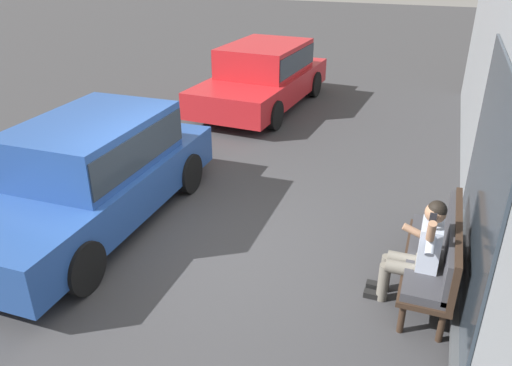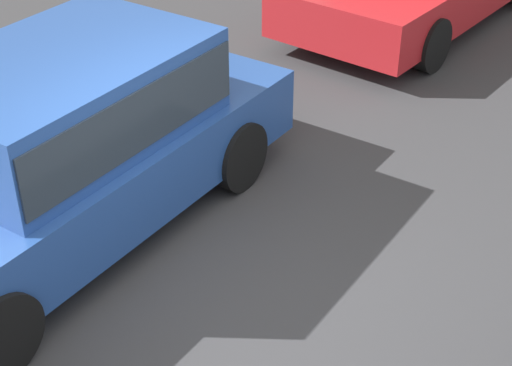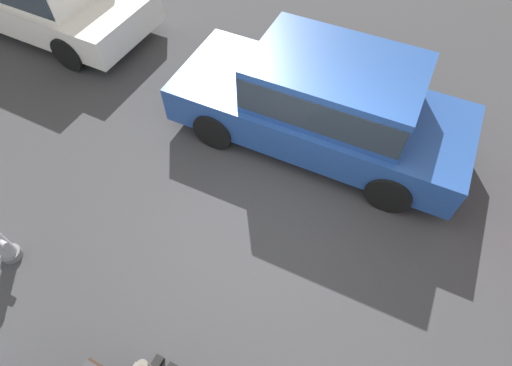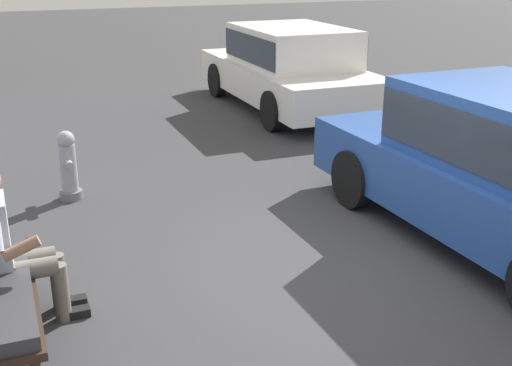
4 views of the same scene
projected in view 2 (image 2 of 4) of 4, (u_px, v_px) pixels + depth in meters
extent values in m
plane|color=#38383A|center=(238.00, 310.00, 5.77)|extent=(60.00, 60.00, 0.00)
cylinder|color=black|center=(432.00, 45.00, 9.09)|extent=(0.66, 0.22, 0.65)
cylinder|color=black|center=(306.00, 10.00, 10.02)|extent=(0.66, 0.22, 0.65)
cube|color=#23478E|center=(58.00, 176.00, 6.30)|extent=(4.45, 1.81, 0.60)
cube|color=#23478E|center=(63.00, 95.00, 6.07)|extent=(2.33, 1.56, 0.69)
cube|color=#28333D|center=(63.00, 95.00, 6.07)|extent=(2.28, 1.59, 0.48)
cylinder|color=black|center=(239.00, 156.00, 6.99)|extent=(0.65, 0.19, 0.65)
cylinder|color=black|center=(104.00, 108.00, 7.76)|extent=(0.65, 0.19, 0.65)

